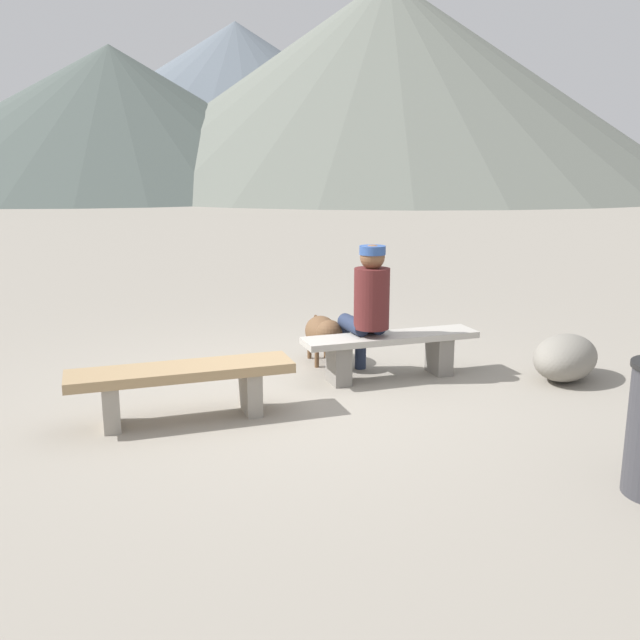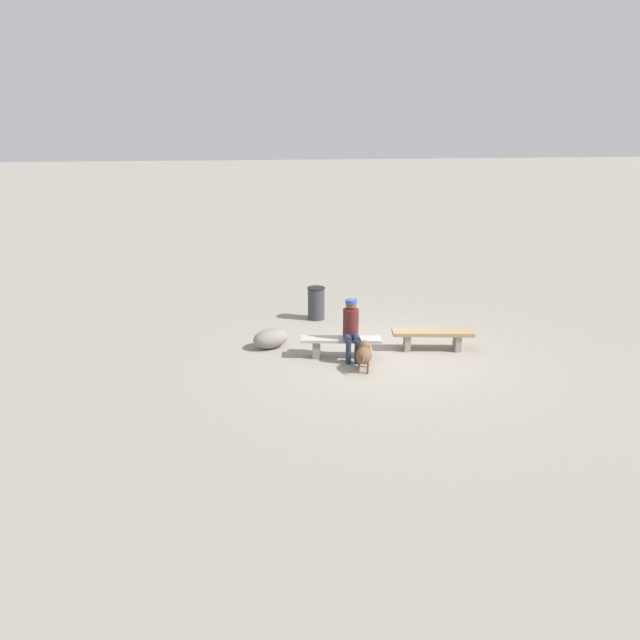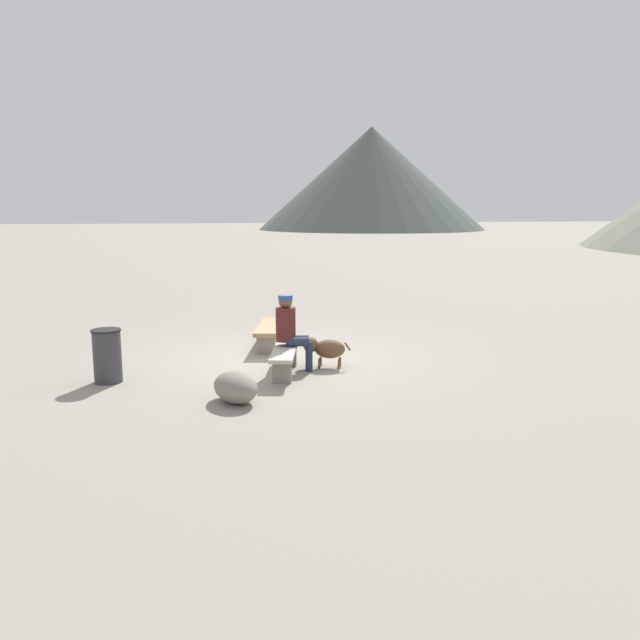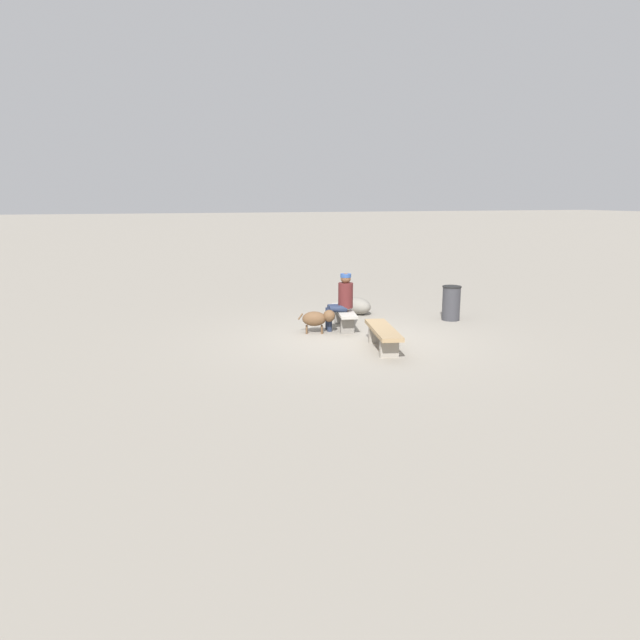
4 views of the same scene
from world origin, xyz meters
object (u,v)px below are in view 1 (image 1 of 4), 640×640
dog (323,333)px  boulder (565,357)px  bench_left (182,381)px  bench_right (391,348)px  seated_person (368,302)px

dog → boulder: size_ratio=0.96×
dog → boulder: bearing=63.8°
bench_left → bench_right: bench_left is taller
bench_right → seated_person: 0.49m
seated_person → boulder: size_ratio=1.55×
bench_left → boulder: (3.41, -0.90, -0.11)m
bench_right → seated_person: (-0.18, 0.12, 0.44)m
bench_left → seated_person: bearing=17.0°
bench_left → dog: 1.91m
bench_left → boulder: bench_left is taller
bench_left → seated_person: size_ratio=1.41×
boulder → dog: bearing=135.4°
bench_right → dog: size_ratio=2.19×
bench_right → seated_person: size_ratio=1.35×
bench_left → boulder: 3.53m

